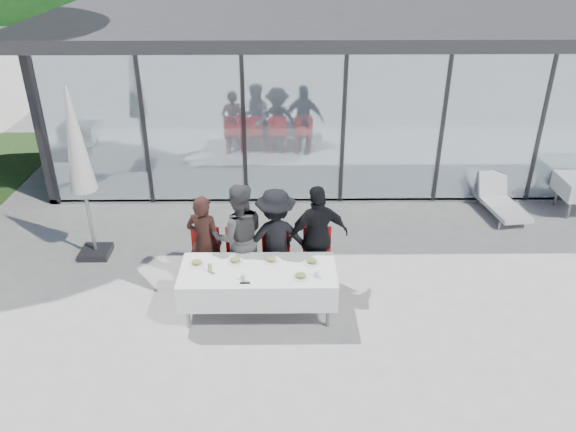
# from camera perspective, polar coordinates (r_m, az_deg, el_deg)

# --- Properties ---
(ground) EXTENTS (90.00, 90.00, 0.00)m
(ground) POSITION_cam_1_polar(r_m,az_deg,el_deg) (8.31, 0.70, -10.96)
(ground) COLOR #A29E9A
(ground) RESTS_ON ground
(pavilion) EXTENTS (14.80, 8.80, 3.44)m
(pavilion) POSITION_cam_1_polar(r_m,az_deg,el_deg) (15.13, 7.93, 15.76)
(pavilion) COLOR gray
(pavilion) RESTS_ON ground
(dining_table) EXTENTS (2.26, 0.96, 0.75)m
(dining_table) POSITION_cam_1_polar(r_m,az_deg,el_deg) (8.25, -3.04, -6.69)
(dining_table) COLOR white
(dining_table) RESTS_ON ground
(diner_a) EXTENTS (0.72, 0.72, 1.57)m
(diner_a) POSITION_cam_1_polar(r_m,az_deg,el_deg) (8.82, -8.48, -2.62)
(diner_a) COLOR #321B16
(diner_a) RESTS_ON ground
(diner_chair_a) EXTENTS (0.44, 0.44, 0.97)m
(diner_chair_a) POSITION_cam_1_polar(r_m,az_deg,el_deg) (8.95, -8.36, -3.96)
(diner_chair_a) COLOR #BC0F0C
(diner_chair_a) RESTS_ON ground
(diner_b) EXTENTS (0.98, 0.98, 1.75)m
(diner_b) POSITION_cam_1_polar(r_m,az_deg,el_deg) (8.71, -5.00, -2.10)
(diner_b) COLOR #464646
(diner_b) RESTS_ON ground
(diner_chair_b) EXTENTS (0.44, 0.44, 0.97)m
(diner_chair_b) POSITION_cam_1_polar(r_m,az_deg,el_deg) (8.90, -4.91, -3.97)
(diner_chair_b) COLOR #BC0F0C
(diner_chair_b) RESTS_ON ground
(diner_c) EXTENTS (1.19, 1.19, 1.66)m
(diner_c) POSITION_cam_1_polar(r_m,az_deg,el_deg) (8.71, -1.25, -2.35)
(diner_c) COLOR black
(diner_c) RESTS_ON ground
(diner_chair_c) EXTENTS (0.44, 0.44, 0.97)m
(diner_chair_c) POSITION_cam_1_polar(r_m,az_deg,el_deg) (8.87, -1.23, -3.96)
(diner_chair_c) COLOR #BC0F0C
(diner_chair_c) RESTS_ON ground
(diner_d) EXTENTS (1.26, 1.26, 1.72)m
(diner_d) POSITION_cam_1_polar(r_m,az_deg,el_deg) (8.72, 3.04, -2.17)
(diner_d) COLOR black
(diner_d) RESTS_ON ground
(diner_chair_d) EXTENTS (0.44, 0.44, 0.97)m
(diner_chair_d) POSITION_cam_1_polar(r_m,az_deg,el_deg) (8.89, 2.98, -3.93)
(diner_chair_d) COLOR #BC0F0C
(diner_chair_d) RESTS_ON ground
(plate_a) EXTENTS (0.24, 0.24, 0.07)m
(plate_a) POSITION_cam_1_polar(r_m,az_deg,el_deg) (8.33, -9.27, -4.72)
(plate_a) COLOR silver
(plate_a) RESTS_ON dining_table
(plate_b) EXTENTS (0.24, 0.24, 0.07)m
(plate_b) POSITION_cam_1_polar(r_m,az_deg,el_deg) (8.31, -5.39, -4.50)
(plate_b) COLOR silver
(plate_b) RESTS_ON dining_table
(plate_c) EXTENTS (0.24, 0.24, 0.07)m
(plate_c) POSITION_cam_1_polar(r_m,az_deg,el_deg) (8.30, -1.74, -4.44)
(plate_c) COLOR silver
(plate_c) RESTS_ON dining_table
(plate_d) EXTENTS (0.24, 0.24, 0.07)m
(plate_d) POSITION_cam_1_polar(r_m,az_deg,el_deg) (8.26, 2.42, -4.63)
(plate_d) COLOR silver
(plate_d) RESTS_ON dining_table
(plate_extra) EXTENTS (0.24, 0.24, 0.07)m
(plate_extra) POSITION_cam_1_polar(r_m,az_deg,el_deg) (7.93, 1.29, -6.10)
(plate_extra) COLOR silver
(plate_extra) RESTS_ON dining_table
(juice_bottle) EXTENTS (0.06, 0.06, 0.13)m
(juice_bottle) POSITION_cam_1_polar(r_m,az_deg,el_deg) (8.11, -7.94, -5.26)
(juice_bottle) COLOR #83AE48
(juice_bottle) RESTS_ON dining_table
(drinking_glasses) EXTENTS (1.10, 0.14, 0.10)m
(drinking_glasses) POSITION_cam_1_polar(r_m,az_deg,el_deg) (7.90, -0.79, -6.07)
(drinking_glasses) COLOR silver
(drinking_glasses) RESTS_ON dining_table
(folded_eyeglasses) EXTENTS (0.14, 0.03, 0.01)m
(folded_eyeglasses) POSITION_cam_1_polar(r_m,az_deg,el_deg) (7.84, -4.40, -6.80)
(folded_eyeglasses) COLOR black
(folded_eyeglasses) RESTS_ON dining_table
(spare_chair_b) EXTENTS (0.60, 0.60, 0.97)m
(spare_chair_b) POSITION_cam_1_polar(r_m,az_deg,el_deg) (12.33, 18.08, 4.05)
(spare_chair_b) COLOR #BC0F0C
(spare_chair_b) RESTS_ON ground
(market_umbrella) EXTENTS (0.50, 0.50, 3.00)m
(market_umbrella) POSITION_cam_1_polar(r_m,az_deg,el_deg) (9.64, -20.61, 6.20)
(market_umbrella) COLOR black
(market_umbrella) RESTS_ON ground
(lounger) EXTENTS (0.78, 1.40, 0.72)m
(lounger) POSITION_cam_1_polar(r_m,az_deg,el_deg) (12.02, 20.73, 1.52)
(lounger) COLOR white
(lounger) RESTS_ON ground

